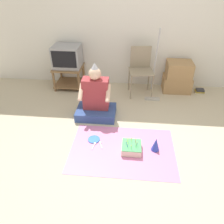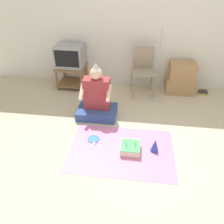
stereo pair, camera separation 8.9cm
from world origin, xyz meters
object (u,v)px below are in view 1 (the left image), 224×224
Objects in this scene: folding_chair at (141,67)px; paper_plate at (94,139)px; dust_mop at (154,78)px; book_pile at (199,91)px; party_hat_blue at (156,144)px; birthday_cake at (131,148)px; cardboard_box_stack at (178,77)px; tv at (67,56)px; person_seated at (96,100)px.

folding_chair reaches higher than paper_plate.
book_pile is at bearing 13.73° from dust_mop.
folding_chair reaches higher than party_hat_blue.
paper_plate is at bearing -113.53° from folding_chair.
party_hat_blue is at bearing 8.08° from birthday_cake.
party_hat_blue reaches higher than birthday_cake.
cardboard_box_stack is at bearing 73.37° from party_hat_blue.
book_pile is at bearing 40.57° from paper_plate.
birthday_cake is 1.50× the size of paper_plate.
cardboard_box_stack is at bearing 0.44° from tv.
tv is at bearing 178.76° from book_pile.
paper_plate is (-1.83, -1.56, -0.03)m from book_pile.
dust_mop reaches higher than person_seated.
birthday_cake is 1.37× the size of party_hat_blue.
cardboard_box_stack is at bearing 49.81° from paper_plate.
tv is 1.99× the size of birthday_cake.
person_seated is at bearing -144.95° from cardboard_box_stack.
party_hat_blue is (-0.97, -1.69, 0.06)m from book_pile.
folding_chair is 4.97× the size of book_pile.
tv is at bearing 174.84° from folding_chair.
folding_chair is at bearing 66.47° from paper_plate.
person_seated reaches higher than book_pile.
folding_chair is 4.64× the size of party_hat_blue.
person_seated reaches higher than paper_plate.
folding_chair is 1.68m from party_hat_blue.
dust_mop is 7.26× the size of book_pile.
folding_chair is 1.14m from person_seated.
party_hat_blue is 0.87m from paper_plate.
dust_mop is 6.78× the size of party_hat_blue.
person_seated is at bearing -143.30° from dust_mop.
birthday_cake is at bearing -103.37° from dust_mop.
cardboard_box_stack reaches higher than book_pile.
folding_chair is at bearing 147.45° from dust_mop.
tv is at bearing 125.04° from person_seated.
folding_chair is at bearing -176.54° from book_pile.
book_pile is (0.44, -0.07, -0.25)m from cardboard_box_stack.
party_hat_blue is at bearing -39.34° from person_seated.
birthday_cake is (1.29, -1.79, -0.58)m from tv.
tv is 0.40× the size of dust_mop.
dust_mop is 1.02m from book_pile.
party_hat_blue is (0.21, -1.62, -0.42)m from folding_chair.
cardboard_box_stack reaches higher than paper_plate.
tv is at bearing 170.26° from dust_mop.
paper_plate is at bearing 171.74° from party_hat_blue.
person_seated is (-0.71, -0.87, -0.24)m from folding_chair.
folding_chair is at bearing 50.76° from person_seated.
party_hat_blue reaches higher than book_pile.
book_pile is (0.93, 0.23, -0.34)m from dust_mop.
tv is 1.69m from dust_mop.
party_hat_blue is (-0.04, -1.46, -0.28)m from dust_mop.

